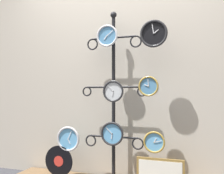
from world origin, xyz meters
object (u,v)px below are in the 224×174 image
(display_stand, at_px, (114,130))
(vinyl_record, at_px, (59,161))
(clock_top_center, at_px, (107,36))
(clock_middle_center, at_px, (113,91))
(clock_bottom_center, at_px, (112,134))
(clock_bottom_right, at_px, (154,142))
(clock_top_right, at_px, (154,34))
(picture_frame, at_px, (160,174))
(clock_bottom_left, at_px, (68,139))
(clock_middle_right, at_px, (149,86))

(display_stand, bearing_deg, vinyl_record, -170.82)
(clock_top_center, distance_m, clock_middle_center, 0.58)
(clock_bottom_center, xyz_separation_m, clock_bottom_right, (0.43, -0.01, -0.06))
(clock_top_right, relative_size, picture_frame, 0.59)
(clock_middle_center, distance_m, picture_frame, 0.91)
(vinyl_record, bearing_deg, clock_top_right, -0.53)
(clock_top_right, bearing_deg, clock_bottom_right, 93.36)
(clock_bottom_left, relative_size, vinyl_record, 0.81)
(clock_top_center, distance_m, clock_bottom_right, 1.17)
(clock_top_center, relative_size, clock_bottom_right, 1.09)
(clock_top_right, xyz_separation_m, clock_middle_right, (-0.05, 0.01, -0.51))
(clock_top_right, bearing_deg, clock_bottom_left, 178.48)
(display_stand, xyz_separation_m, clock_bottom_right, (0.45, -0.10, -0.08))
(clock_top_right, height_order, clock_bottom_center, clock_top_right)
(clock_top_center, height_order, clock_middle_right, clock_top_center)
(clock_middle_center, relative_size, clock_middle_right, 1.11)
(display_stand, bearing_deg, clock_bottom_left, -170.53)
(clock_middle_right, xyz_separation_m, clock_bottom_left, (-0.88, 0.02, -0.56))
(clock_top_center, distance_m, clock_bottom_left, 1.18)
(clock_bottom_left, bearing_deg, clock_top_right, -1.52)
(clock_top_center, distance_m, vinyl_record, 1.45)
(clock_bottom_center, bearing_deg, clock_top_right, -2.73)
(clock_top_right, relative_size, clock_bottom_center, 1.11)
(clock_top_right, bearing_deg, picture_frame, 5.55)
(display_stand, bearing_deg, clock_bottom_center, -79.94)
(clock_top_center, bearing_deg, clock_bottom_center, -5.28)
(clock_middle_right, bearing_deg, clock_middle_center, -179.31)
(clock_top_center, height_order, clock_middle_center, clock_top_center)
(display_stand, height_order, clock_bottom_left, display_stand)
(clock_bottom_right, bearing_deg, clock_top_right, -86.64)
(display_stand, relative_size, clock_top_right, 6.79)
(clock_top_right, bearing_deg, display_stand, 166.60)
(display_stand, relative_size, clock_middle_right, 9.28)
(display_stand, height_order, vinyl_record, display_stand)
(clock_top_right, bearing_deg, clock_bottom_center, 177.27)
(clock_middle_right, xyz_separation_m, vinyl_record, (-0.99, 0.00, -0.81))
(clock_middle_right, height_order, clock_bottom_left, clock_middle_right)
(clock_bottom_left, bearing_deg, picture_frame, -1.12)
(clock_middle_right, distance_m, vinyl_record, 1.28)
(clock_top_right, distance_m, clock_middle_center, 0.69)
(display_stand, xyz_separation_m, clock_middle_right, (0.39, -0.10, 0.46))
(clock_middle_center, distance_m, clock_bottom_right, 0.64)
(clock_bottom_left, relative_size, clock_bottom_right, 1.28)
(clock_top_right, bearing_deg, clock_top_center, 176.97)
(clock_bottom_center, distance_m, clock_bottom_right, 0.43)
(clock_middle_center, xyz_separation_m, picture_frame, (0.47, 0.00, -0.78))
(clock_middle_center, xyz_separation_m, clock_bottom_center, (-0.02, 0.02, -0.43))
(clock_middle_right, relative_size, picture_frame, 0.44)
(display_stand, xyz_separation_m, vinyl_record, (-0.60, -0.10, -0.35))
(clock_middle_right, relative_size, clock_bottom_center, 0.81)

